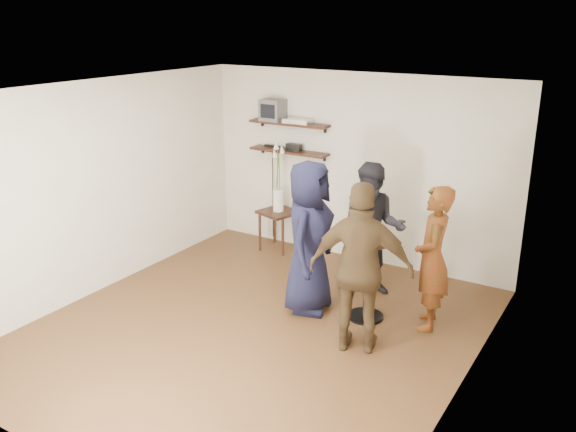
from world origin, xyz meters
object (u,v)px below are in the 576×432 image
object	(u,v)px
drinks_table	(368,267)
person_navy	(309,237)
person_brown	(361,269)
person_plaid	(432,258)
crt_monitor	(273,110)
person_dark	(373,230)
side_table	(278,217)
dvd_deck	(298,121)
radio	(294,147)

from	to	relation	value
drinks_table	person_navy	size ratio (longest dim) A/B	0.54
drinks_table	person_brown	distance (m)	0.74
person_plaid	person_navy	xyz separation A→B (m)	(-1.35, -0.33, 0.09)
crt_monitor	person_plaid	world-z (taller)	crt_monitor
drinks_table	person_dark	bearing A→B (deg)	110.18
person_navy	side_table	bearing A→B (deg)	31.17
dvd_deck	person_brown	distance (m)	3.08
radio	drinks_table	world-z (taller)	radio
side_table	person_dark	distance (m)	1.91
drinks_table	person_navy	xyz separation A→B (m)	(-0.68, -0.14, 0.27)
person_dark	person_navy	size ratio (longest dim) A/B	0.93
crt_monitor	person_brown	distance (m)	3.40
side_table	person_navy	xyz separation A→B (m)	(1.32, -1.44, 0.40)
radio	person_navy	xyz separation A→B (m)	(1.17, -1.61, -0.62)
side_table	crt_monitor	bearing A→B (deg)	136.56
dvd_deck	side_table	bearing A→B (deg)	-142.61
radio	person_navy	size ratio (longest dim) A/B	0.12
radio	drinks_table	distance (m)	2.52
radio	dvd_deck	bearing A→B (deg)	0.00
side_table	person_dark	xyz separation A→B (m)	(1.76, -0.65, 0.34)
dvd_deck	radio	size ratio (longest dim) A/B	1.82
radio	person_dark	xyz separation A→B (m)	(1.61, -0.82, -0.69)
person_dark	person_brown	size ratio (longest dim) A/B	0.93
person_brown	radio	bearing A→B (deg)	-64.10
radio	drinks_table	xyz separation A→B (m)	(1.85, -1.47, -0.89)
drinks_table	person_plaid	bearing A→B (deg)	16.29
person_plaid	person_navy	distance (m)	1.39
person_brown	drinks_table	bearing A→B (deg)	-90.00
radio	drinks_table	size ratio (longest dim) A/B	0.23
drinks_table	person_dark	world-z (taller)	person_dark
dvd_deck	person_dark	size ratio (longest dim) A/B	0.24
crt_monitor	person_brown	size ratio (longest dim) A/B	0.18
drinks_table	person_navy	bearing A→B (deg)	-168.53
person_plaid	person_dark	world-z (taller)	person_dark
crt_monitor	person_dark	xyz separation A→B (m)	(1.95, -0.82, -1.19)
drinks_table	person_dark	xyz separation A→B (m)	(-0.24, 0.65, 0.20)
person_plaid	person_brown	bearing A→B (deg)	-44.08
side_table	person_plaid	distance (m)	2.90
side_table	person_brown	world-z (taller)	person_brown
radio	person_dark	size ratio (longest dim) A/B	0.13
crt_monitor	drinks_table	size ratio (longest dim) A/B	0.33
crt_monitor	person_dark	world-z (taller)	crt_monitor
radio	person_brown	xyz separation A→B (m)	(2.06, -2.13, -0.62)
crt_monitor	dvd_deck	bearing A→B (deg)	0.00
person_navy	person_brown	bearing A→B (deg)	-131.67
side_table	drinks_table	bearing A→B (deg)	-32.95
dvd_deck	drinks_table	bearing A→B (deg)	-39.71
crt_monitor	drinks_table	bearing A→B (deg)	-33.96
radio	person_plaid	distance (m)	2.91
person_navy	person_brown	xyz separation A→B (m)	(0.90, -0.52, 0.00)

